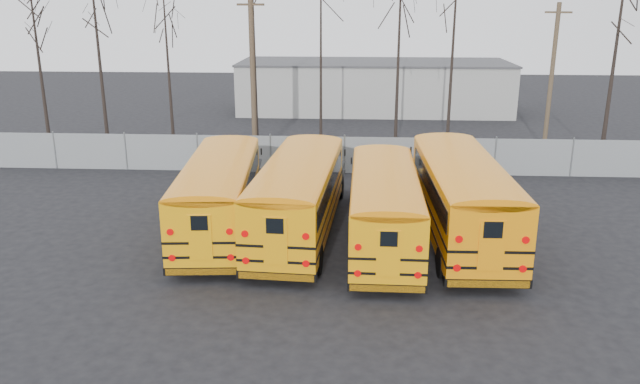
# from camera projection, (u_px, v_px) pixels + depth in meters

# --- Properties ---
(ground) EXTENTS (120.00, 120.00, 0.00)m
(ground) POSITION_uv_depth(u_px,v_px,m) (337.00, 261.00, 22.37)
(ground) COLOR black
(ground) RESTS_ON ground
(fence) EXTENTS (40.00, 0.04, 2.00)m
(fence) POSITION_uv_depth(u_px,v_px,m) (344.00, 155.00, 33.52)
(fence) COLOR gray
(fence) RESTS_ON ground
(distant_building) EXTENTS (22.00, 8.00, 4.00)m
(distant_building) POSITION_uv_depth(u_px,v_px,m) (374.00, 87.00, 52.19)
(distant_building) COLOR #989894
(distant_building) RESTS_ON ground
(bus_a) EXTENTS (3.46, 11.25, 3.10)m
(bus_a) POSITION_uv_depth(u_px,v_px,m) (220.00, 188.00, 24.73)
(bus_a) COLOR black
(bus_a) RESTS_ON ground
(bus_b) EXTENTS (3.30, 11.51, 3.18)m
(bus_b) POSITION_uv_depth(u_px,v_px,m) (299.00, 190.00, 24.41)
(bus_b) COLOR black
(bus_b) RESTS_ON ground
(bus_c) EXTENTS (2.59, 10.79, 3.01)m
(bus_c) POSITION_uv_depth(u_px,v_px,m) (384.00, 201.00, 23.42)
(bus_c) COLOR black
(bus_c) RESTS_ON ground
(bus_d) EXTENTS (3.00, 11.88, 3.30)m
(bus_d) POSITION_uv_depth(u_px,v_px,m) (461.00, 191.00, 24.06)
(bus_d) COLOR black
(bus_d) RESTS_ON ground
(utility_pole_left) EXTENTS (1.63, 0.58, 9.36)m
(utility_pole_left) POSITION_uv_depth(u_px,v_px,m) (253.00, 75.00, 36.10)
(utility_pole_left) COLOR #4B3B2A
(utility_pole_left) RESTS_ON ground
(utility_pole_right) EXTENTS (1.48, 0.77, 8.86)m
(utility_pole_right) POSITION_uv_depth(u_px,v_px,m) (552.00, 75.00, 38.51)
(utility_pole_right) COLOR brown
(utility_pole_right) RESTS_ON ground
(tree_0) EXTENTS (0.26, 0.26, 10.32)m
(tree_0) POSITION_uv_depth(u_px,v_px,m) (40.00, 65.00, 37.92)
(tree_0) COLOR black
(tree_0) RESTS_ON ground
(tree_1) EXTENTS (0.26, 0.26, 12.24)m
(tree_1) POSITION_uv_depth(u_px,v_px,m) (98.00, 50.00, 37.53)
(tree_1) COLOR black
(tree_1) RESTS_ON ground
(tree_2) EXTENTS (0.26, 0.26, 9.81)m
(tree_2) POSITION_uv_depth(u_px,v_px,m) (169.00, 70.00, 37.71)
(tree_2) COLOR black
(tree_2) RESTS_ON ground
(tree_3) EXTENTS (0.26, 0.26, 12.35)m
(tree_3) POSITION_uv_depth(u_px,v_px,m) (254.00, 49.00, 36.92)
(tree_3) COLOR black
(tree_3) RESTS_ON ground
(tree_4) EXTENTS (0.26, 0.26, 12.62)m
(tree_4) POSITION_uv_depth(u_px,v_px,m) (321.00, 46.00, 37.46)
(tree_4) COLOR black
(tree_4) RESTS_ON ground
(tree_5) EXTENTS (0.26, 0.26, 12.34)m
(tree_5) POSITION_uv_depth(u_px,v_px,m) (399.00, 49.00, 37.20)
(tree_5) COLOR black
(tree_5) RESTS_ON ground
(tree_6) EXTENTS (0.26, 0.26, 12.87)m
(tree_6) POSITION_uv_depth(u_px,v_px,m) (453.00, 47.00, 35.46)
(tree_6) COLOR black
(tree_6) RESTS_ON ground
(tree_7) EXTENTS (0.26, 0.26, 11.87)m
(tree_7) POSITION_uv_depth(u_px,v_px,m) (615.00, 57.00, 34.80)
(tree_7) COLOR black
(tree_7) RESTS_ON ground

